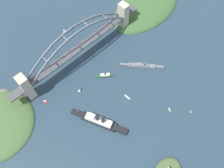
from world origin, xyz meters
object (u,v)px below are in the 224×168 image
at_px(ocean_liner, 99,121).
at_px(channel_marker_buoy, 84,74).
at_px(small_boat_4, 170,109).
at_px(small_boat_3, 79,90).
at_px(naval_cruiser, 142,66).
at_px(seaplane_second_in_formation, 65,32).
at_px(small_boat_0, 45,101).
at_px(small_boat_2, 127,97).
at_px(seaplane_taxiing_near_bridge, 45,70).
at_px(harbor_ferry_steamer, 105,75).
at_px(small_boat_1, 190,112).
at_px(harbor_arch_bridge, 79,47).

bearing_deg(ocean_liner, channel_marker_buoy, -116.05).
bearing_deg(small_boat_4, small_boat_3, -56.74).
height_order(naval_cruiser, seaplane_second_in_formation, naval_cruiser).
bearing_deg(naval_cruiser, small_boat_0, -21.38).
relative_size(small_boat_2, small_boat_3, 1.16).
distance_m(small_boat_0, small_boat_2, 132.44).
xyz_separation_m(ocean_liner, small_boat_2, (-61.44, 0.66, -4.87)).
bearing_deg(seaplane_second_in_formation, small_boat_4, 94.95).
distance_m(seaplane_taxiing_near_bridge, small_boat_0, 58.18).
height_order(seaplane_second_in_formation, small_boat_0, seaplane_second_in_formation).
xyz_separation_m(naval_cruiser, small_boat_4, (28.06, 84.55, -0.14)).
bearing_deg(channel_marker_buoy, harbor_ferry_steamer, 131.73).
relative_size(small_boat_1, small_boat_4, 1.10).
bearing_deg(seaplane_taxiing_near_bridge, small_boat_0, 53.28).
xyz_separation_m(ocean_liner, channel_marker_buoy, (-39.07, -79.92, -4.48)).
bearing_deg(harbor_arch_bridge, small_boat_4, 101.91).
distance_m(harbor_ferry_steamer, small_boat_4, 119.61).
distance_m(seaplane_taxiing_near_bridge, channel_marker_buoy, 67.97).
distance_m(seaplane_second_in_formation, small_boat_0, 144.73).
distance_m(harbor_arch_bridge, ocean_liner, 127.58).
bearing_deg(small_boat_3, naval_cruiser, 160.28).
xyz_separation_m(small_boat_1, small_boat_3, (101.24, -149.49, 3.57)).
xyz_separation_m(ocean_liner, small_boat_1, (-114.26, 87.73, -4.88)).
relative_size(ocean_liner, harbor_ferry_steamer, 3.44).
relative_size(seaplane_second_in_formation, small_boat_3, 0.95).
bearing_deg(small_boat_2, small_boat_3, -52.20).
bearing_deg(small_boat_1, small_boat_0, -48.54).
distance_m(naval_cruiser, small_boat_0, 173.08).
distance_m(ocean_liner, channel_marker_buoy, 89.07).
distance_m(small_boat_0, small_boat_3, 57.34).
height_order(ocean_liner, small_boat_3, ocean_liner).
height_order(harbor_ferry_steamer, small_boat_1, harbor_ferry_steamer).
distance_m(harbor_arch_bridge, small_boat_4, 178.96).
relative_size(harbor_arch_bridge, harbor_ferry_steamer, 10.67).
relative_size(naval_cruiser, small_boat_3, 5.97).
bearing_deg(small_boat_4, harbor_arch_bridge, -78.09).
height_order(seaplane_taxiing_near_bridge, small_boat_3, small_boat_3).
bearing_deg(harbor_ferry_steamer, seaplane_taxiing_near_bridge, -49.71).
bearing_deg(small_boat_0, small_boat_2, 139.30).
relative_size(harbor_arch_bridge, seaplane_taxiing_near_bridge, 24.10).
height_order(seaplane_second_in_formation, small_boat_2, seaplane_second_in_formation).
height_order(small_boat_2, channel_marker_buoy, channel_marker_buoy).
height_order(harbor_arch_bridge, small_boat_3, harbor_arch_bridge).
relative_size(ocean_liner, small_boat_1, 11.75).
distance_m(naval_cruiser, small_boat_3, 115.98).
xyz_separation_m(seaplane_second_in_formation, small_boat_2, (12.03, 177.49, -1.20)).
relative_size(harbor_ferry_steamer, seaplane_second_in_formation, 2.67).
bearing_deg(ocean_liner, small_boat_3, -101.90).
bearing_deg(naval_cruiser, harbor_ferry_steamer, -27.39).
xyz_separation_m(small_boat_1, channel_marker_buoy, (75.19, -167.64, 0.39)).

